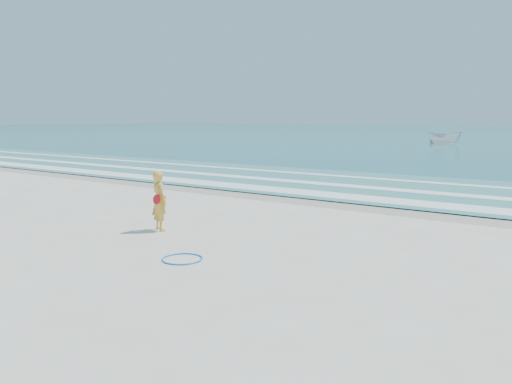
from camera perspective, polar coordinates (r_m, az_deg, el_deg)
The scene contains 9 objects.
ground at distance 11.51m, azimuth -11.72°, elevation -7.34°, with size 400.00×400.00×0.00m, color silver.
wet_sand at distance 18.71m, azimuth 8.64°, elevation -1.16°, with size 400.00×2.40×0.00m, color #B2A893.
shallow at distance 23.25m, azimuth 14.09°, elevation 0.67°, with size 400.00×10.00×0.01m, color #59B7AD.
foam_near at distance 19.86m, azimuth 10.30°, elevation -0.49°, with size 400.00×1.40×0.01m, color white.
foam_mid at distance 22.51m, azimuth 13.37°, elevation 0.46°, with size 400.00×0.90×0.01m, color white.
foam_far at distance 25.59m, azimuth 16.08°, elevation 1.30°, with size 400.00×0.60×0.01m, color white.
hoop at distance 11.23m, azimuth -8.42°, elevation -7.57°, with size 0.90×0.90×0.03m, color blue.
boat at distance 63.19m, azimuth 20.74°, elevation 5.85°, with size 1.50×3.99×1.54m, color silver.
woman at distance 14.01m, azimuth -10.97°, elevation -0.99°, with size 0.71×0.59×1.67m.
Camera 1 is at (8.08, -7.59, 3.10)m, focal length 35.00 mm.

